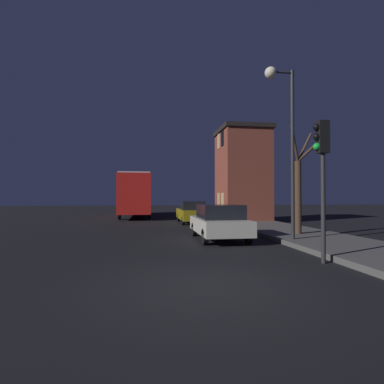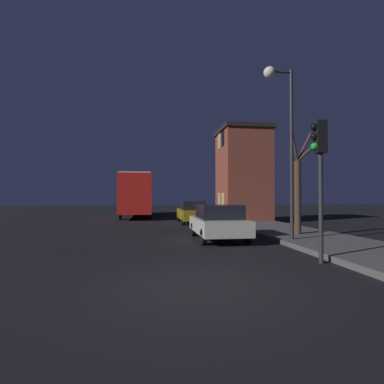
% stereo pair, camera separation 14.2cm
% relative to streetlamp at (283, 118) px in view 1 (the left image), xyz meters
% --- Properties ---
extents(ground_plane, '(120.00, 120.00, 0.00)m').
position_rel_streetlamp_xyz_m(ground_plane, '(-4.10, -4.89, -4.95)').
color(ground_plane, black).
extents(brick_building, '(3.54, 4.09, 6.76)m').
position_rel_streetlamp_xyz_m(brick_building, '(1.73, 10.40, -1.37)').
color(brick_building, brown).
rests_on(brick_building, sidewalk).
extents(streetlamp, '(1.20, 0.46, 6.76)m').
position_rel_streetlamp_xyz_m(streetlamp, '(0.00, 0.00, 0.00)').
color(streetlamp, '#28282B').
rests_on(streetlamp, sidewalk).
extents(traffic_light, '(0.43, 0.24, 3.95)m').
position_rel_streetlamp_xyz_m(traffic_light, '(-0.50, -3.40, -2.11)').
color(traffic_light, '#28282B').
rests_on(traffic_light, ground).
extents(bare_tree, '(1.78, 1.09, 4.82)m').
position_rel_streetlamp_xyz_m(bare_tree, '(1.53, 1.60, -2.64)').
color(bare_tree, '#473323').
rests_on(bare_tree, sidewalk).
extents(bus, '(2.60, 11.08, 3.79)m').
position_rel_streetlamp_xyz_m(bus, '(-6.28, 17.38, -2.71)').
color(bus, red).
rests_on(bus, ground).
extents(car_near_lane, '(1.90, 4.05, 1.51)m').
position_rel_streetlamp_xyz_m(car_near_lane, '(-2.24, 1.42, -4.17)').
color(car_near_lane, beige).
rests_on(car_near_lane, ground).
extents(car_mid_lane, '(1.72, 4.63, 1.54)m').
position_rel_streetlamp_xyz_m(car_mid_lane, '(-2.17, 9.81, -4.17)').
color(car_mid_lane, olive).
rests_on(car_mid_lane, ground).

